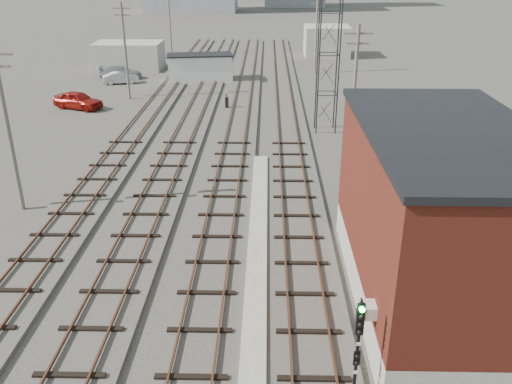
{
  "coord_description": "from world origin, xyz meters",
  "views": [
    {
      "loc": [
        0.91,
        -6.67,
        12.84
      ],
      "look_at": [
        0.39,
        17.59,
        2.2
      ],
      "focal_mm": 38.0,
      "sensor_mm": 36.0,
      "label": 1
    }
  ],
  "objects_px": {
    "signal_mast": "(358,346)",
    "car_grey": "(120,72)",
    "switch_stand": "(227,103)",
    "site_trailer": "(200,68)",
    "car_silver": "(121,78)",
    "car_red": "(78,100)"
  },
  "relations": [
    {
      "from": "switch_stand",
      "to": "car_silver",
      "type": "relative_size",
      "value": 0.36
    },
    {
      "from": "car_silver",
      "to": "signal_mast",
      "type": "bearing_deg",
      "value": -172.86
    },
    {
      "from": "site_trailer",
      "to": "car_silver",
      "type": "relative_size",
      "value": 1.97
    },
    {
      "from": "site_trailer",
      "to": "car_grey",
      "type": "height_order",
      "value": "site_trailer"
    },
    {
      "from": "switch_stand",
      "to": "car_grey",
      "type": "height_order",
      "value": "switch_stand"
    },
    {
      "from": "car_red",
      "to": "car_silver",
      "type": "height_order",
      "value": "car_red"
    },
    {
      "from": "car_red",
      "to": "car_grey",
      "type": "bearing_deg",
      "value": 18.97
    },
    {
      "from": "site_trailer",
      "to": "car_grey",
      "type": "distance_m",
      "value": 9.35
    },
    {
      "from": "signal_mast",
      "to": "car_red",
      "type": "height_order",
      "value": "signal_mast"
    },
    {
      "from": "switch_stand",
      "to": "car_silver",
      "type": "height_order",
      "value": "switch_stand"
    },
    {
      "from": "car_red",
      "to": "site_trailer",
      "type": "bearing_deg",
      "value": -18.29
    },
    {
      "from": "car_silver",
      "to": "car_grey",
      "type": "bearing_deg",
      "value": -0.15
    },
    {
      "from": "car_red",
      "to": "switch_stand",
      "type": "bearing_deg",
      "value": -68.87
    },
    {
      "from": "switch_stand",
      "to": "car_grey",
      "type": "bearing_deg",
      "value": 128.56
    },
    {
      "from": "switch_stand",
      "to": "car_silver",
      "type": "xyz_separation_m",
      "value": [
        -12.27,
        10.61,
        -0.01
      ]
    },
    {
      "from": "switch_stand",
      "to": "car_silver",
      "type": "distance_m",
      "value": 16.22
    },
    {
      "from": "switch_stand",
      "to": "car_red",
      "type": "relative_size",
      "value": 0.29
    },
    {
      "from": "signal_mast",
      "to": "car_silver",
      "type": "relative_size",
      "value": 0.95
    },
    {
      "from": "signal_mast",
      "to": "site_trailer",
      "type": "distance_m",
      "value": 47.68
    },
    {
      "from": "signal_mast",
      "to": "car_grey",
      "type": "height_order",
      "value": "signal_mast"
    },
    {
      "from": "site_trailer",
      "to": "signal_mast",
      "type": "bearing_deg",
      "value": -86.75
    },
    {
      "from": "signal_mast",
      "to": "car_grey",
      "type": "relative_size",
      "value": 0.76
    }
  ]
}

